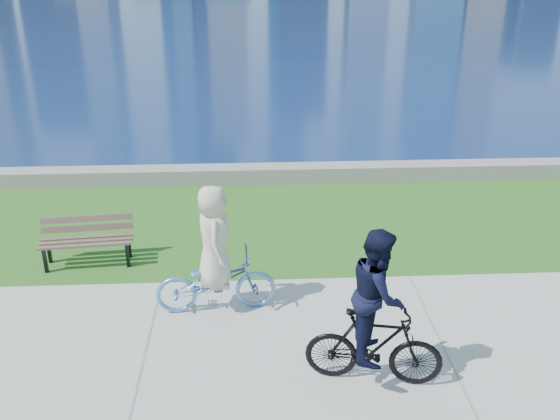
# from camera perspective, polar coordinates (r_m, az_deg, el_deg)

# --- Properties ---
(ground) EXTENTS (320.00, 320.00, 0.00)m
(ground) POSITION_cam_1_polar(r_m,az_deg,el_deg) (8.76, -12.15, -12.46)
(ground) COLOR #225516
(ground) RESTS_ON ground
(concrete_path) EXTENTS (80.00, 3.50, 0.02)m
(concrete_path) POSITION_cam_1_polar(r_m,az_deg,el_deg) (8.75, -12.15, -12.41)
(concrete_path) COLOR #A0A19B
(concrete_path) RESTS_ON ground
(seawall) EXTENTS (90.00, 0.50, 0.35)m
(seawall) POSITION_cam_1_polar(r_m,az_deg,el_deg) (14.13, -8.64, 3.17)
(seawall) COLOR slate
(seawall) RESTS_ON ground
(park_bench) EXTENTS (1.55, 0.66, 0.78)m
(park_bench) POSITION_cam_1_polar(r_m,az_deg,el_deg) (10.92, -17.25, -2.36)
(park_bench) COLOR black
(park_bench) RESTS_ON ground
(cyclist_woman) EXTENTS (0.77, 1.80, 1.96)m
(cyclist_woman) POSITION_cam_1_polar(r_m,az_deg,el_deg) (9.05, -5.95, -5.10)
(cyclist_woman) COLOR #548CCE
(cyclist_woman) RESTS_ON ground
(cyclist_man) EXTENTS (0.80, 1.73, 2.08)m
(cyclist_man) POSITION_cam_1_polar(r_m,az_deg,el_deg) (7.62, 8.75, -10.01)
(cyclist_man) COLOR black
(cyclist_man) RESTS_ON ground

